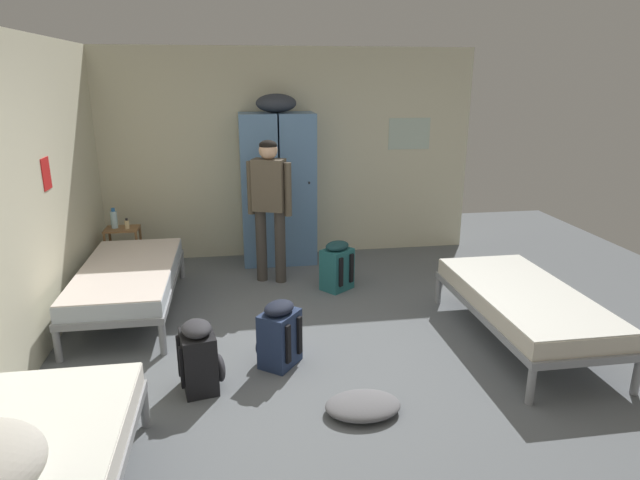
{
  "coord_description": "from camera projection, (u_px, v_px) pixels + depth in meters",
  "views": [
    {
      "loc": [
        -0.67,
        -4.02,
        2.27
      ],
      "look_at": [
        0.0,
        0.28,
        0.95
      ],
      "focal_mm": 30.48,
      "sensor_mm": 36.0,
      "label": 1
    }
  ],
  "objects": [
    {
      "name": "water_bottle",
      "position": [
        114.0,
        219.0,
        6.29
      ],
      "size": [
        0.08,
        0.08,
        0.24
      ],
      "color": "#B2DBEA",
      "rests_on": "shelf_unit"
    },
    {
      "name": "backpack_navy",
      "position": [
        279.0,
        335.0,
        4.39
      ],
      "size": [
        0.42,
        0.41,
        0.55
      ],
      "color": "navy",
      "rests_on": "ground_plane"
    },
    {
      "name": "ground_plane",
      "position": [
        325.0,
        358.0,
        4.56
      ],
      "size": [
        9.11,
        9.11,
        0.0
      ],
      "primitive_type": "plane",
      "color": "slate"
    },
    {
      "name": "backpack_black",
      "position": [
        200.0,
        358.0,
        4.04
      ],
      "size": [
        0.38,
        0.36,
        0.55
      ],
      "color": "black",
      "rests_on": "ground_plane"
    },
    {
      "name": "shelf_unit",
      "position": [
        124.0,
        246.0,
        6.38
      ],
      "size": [
        0.38,
        0.3,
        0.57
      ],
      "color": "brown",
      "rests_on": "ground_plane"
    },
    {
      "name": "clothes_pile_grey",
      "position": [
        363.0,
        406.0,
        3.81
      ],
      "size": [
        0.54,
        0.39,
        0.11
      ],
      "color": "slate",
      "rests_on": "ground_plane"
    },
    {
      "name": "backpack_teal",
      "position": [
        336.0,
        267.0,
        5.97
      ],
      "size": [
        0.41,
        0.42,
        0.55
      ],
      "color": "#23666B",
      "rests_on": "ground_plane"
    },
    {
      "name": "bed_right",
      "position": [
        524.0,
        301.0,
        4.74
      ],
      "size": [
        0.9,
        1.9,
        0.49
      ],
      "color": "gray",
      "rests_on": "ground_plane"
    },
    {
      "name": "room_backdrop",
      "position": [
        173.0,
        180.0,
        5.23
      ],
      "size": [
        4.75,
        5.75,
        2.61
      ],
      "color": "beige",
      "rests_on": "ground_plane"
    },
    {
      "name": "lotion_bottle",
      "position": [
        127.0,
        224.0,
        6.27
      ],
      "size": [
        0.05,
        0.05,
        0.13
      ],
      "color": "beige",
      "rests_on": "shelf_unit"
    },
    {
      "name": "locker_bank",
      "position": [
        278.0,
        186.0,
        6.68
      ],
      "size": [
        0.9,
        0.55,
        2.07
      ],
      "color": "#5B84B2",
      "rests_on": "ground_plane"
    },
    {
      "name": "person_traveler",
      "position": [
        269.0,
        198.0,
        5.99
      ],
      "size": [
        0.48,
        0.32,
        1.61
      ],
      "color": "#3D3833",
      "rests_on": "ground_plane"
    },
    {
      "name": "bed_left_rear",
      "position": [
        128.0,
        277.0,
        5.32
      ],
      "size": [
        0.9,
        1.9,
        0.49
      ],
      "color": "gray",
      "rests_on": "ground_plane"
    }
  ]
}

